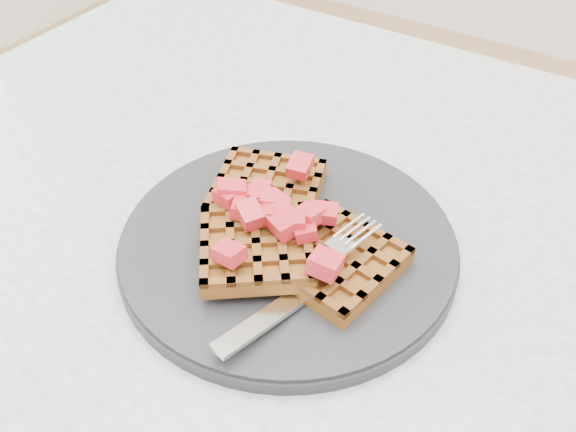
{
  "coord_description": "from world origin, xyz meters",
  "views": [
    {
      "loc": [
        0.12,
        -0.37,
        1.14
      ],
      "look_at": [
        -0.1,
        -0.04,
        0.79
      ],
      "focal_mm": 40.0,
      "sensor_mm": 36.0,
      "label": 1
    }
  ],
  "objects": [
    {
      "name": "table",
      "position": [
        0.0,
        0.0,
        0.64
      ],
      "size": [
        1.2,
        0.8,
        0.75
      ],
      "color": "silver",
      "rests_on": "ground"
    },
    {
      "name": "strawberry_pile",
      "position": [
        -0.1,
        -0.04,
        0.8
      ],
      "size": [
        0.15,
        0.15,
        0.02
      ],
      "primitive_type": null,
      "color": "#9E0411",
      "rests_on": "waffles"
    },
    {
      "name": "plate",
      "position": [
        -0.1,
        -0.04,
        0.76
      ],
      "size": [
        0.29,
        0.29,
        0.02
      ],
      "primitive_type": "cylinder",
      "color": "black",
      "rests_on": "table"
    },
    {
      "name": "fork",
      "position": [
        -0.05,
        -0.08,
        0.77
      ],
      "size": [
        0.06,
        0.18,
        0.02
      ],
      "primitive_type": null,
      "rotation": [
        0.0,
        0.0,
        -0.22
      ],
      "color": "silver",
      "rests_on": "plate"
    },
    {
      "name": "waffles",
      "position": [
        -0.1,
        -0.04,
        0.78
      ],
      "size": [
        0.21,
        0.2,
        0.03
      ],
      "color": "brown",
      "rests_on": "plate"
    }
  ]
}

